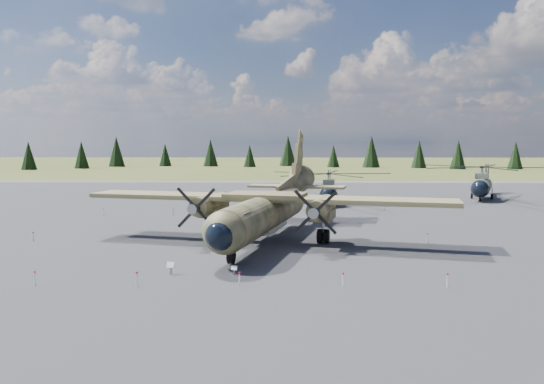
{
  "coord_description": "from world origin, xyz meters",
  "views": [
    {
      "loc": [
        4.5,
        -43.57,
        8.35
      ],
      "look_at": [
        3.57,
        2.0,
        4.06
      ],
      "focal_mm": 35.0,
      "sensor_mm": 36.0,
      "label": 1
    }
  ],
  "objects": [
    {
      "name": "apron",
      "position": [
        0.0,
        10.0,
        0.0
      ],
      "size": [
        120.0,
        120.0,
        0.04
      ],
      "primitive_type": "cube",
      "color": "slate",
      "rests_on": "ground"
    },
    {
      "name": "transport_plane",
      "position": [
        3.31,
        1.59,
        2.96
      ],
      "size": [
        31.09,
        27.86,
        10.3
      ],
      "rotation": [
        0.0,
        0.0,
        -0.23
      ],
      "color": "#373F22",
      "rests_on": "ground"
    },
    {
      "name": "barrier_fence",
      "position": [
        -0.46,
        -0.08,
        0.51
      ],
      "size": [
        33.12,
        29.62,
        0.85
      ],
      "color": "white",
      "rests_on": "ground"
    },
    {
      "name": "helicopter_mid",
      "position": [
        33.56,
        34.01,
        3.49
      ],
      "size": [
        25.47,
        25.47,
        4.93
      ],
      "rotation": [
        0.0,
        0.0,
        -0.41
      ],
      "color": "#66695B",
      "rests_on": "ground"
    },
    {
      "name": "info_placard_left",
      "position": [
        -2.59,
        -10.79,
        0.54
      ],
      "size": [
        0.55,
        0.35,
        0.81
      ],
      "rotation": [
        0.0,
        0.0,
        -0.28
      ],
      "color": "gray",
      "rests_on": "ground"
    },
    {
      "name": "ground",
      "position": [
        0.0,
        0.0,
        0.0
      ],
      "size": [
        500.0,
        500.0,
        0.0
      ],
      "primitive_type": "plane",
      "color": "brown",
      "rests_on": "ground"
    },
    {
      "name": "info_placard_right",
      "position": [
        1.45,
        -10.94,
        0.41
      ],
      "size": [
        0.43,
        0.29,
        0.62
      ],
      "rotation": [
        0.0,
        0.0,
        -0.35
      ],
      "color": "gray",
      "rests_on": "ground"
    },
    {
      "name": "treeline",
      "position": [
        4.31,
        -3.08,
        4.78
      ],
      "size": [
        307.97,
        302.69,
        10.94
      ],
      "color": "black",
      "rests_on": "ground"
    },
    {
      "name": "helicopter_near",
      "position": [
        10.67,
        27.64,
        3.04
      ],
      "size": [
        18.22,
        20.54,
        4.29
      ],
      "rotation": [
        0.0,
        0.0,
        -0.08
      ],
      "color": "#66695B",
      "rests_on": "ground"
    }
  ]
}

